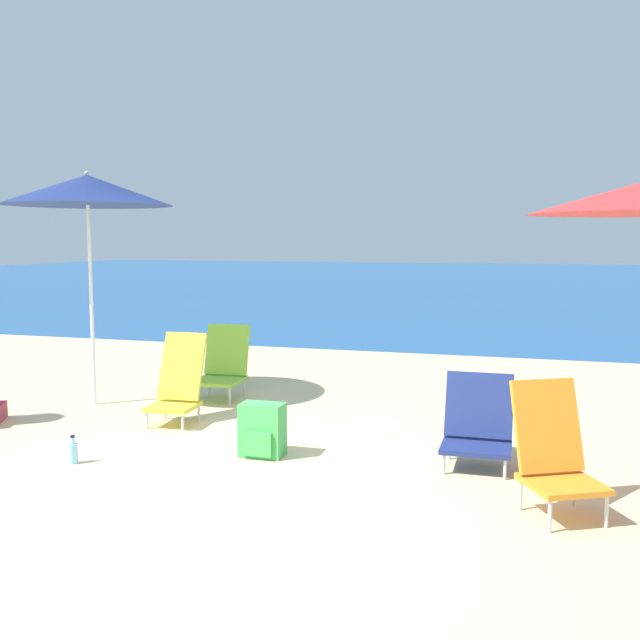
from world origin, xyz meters
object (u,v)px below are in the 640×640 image
water_bottle (73,452)px  beach_chair_yellow (179,383)px  beach_umbrella_navy (87,190)px  beach_chair_navy (478,425)px  beach_chair_lime (223,365)px  backpack_green (262,430)px  beach_chair_orange (554,451)px

water_bottle → beach_chair_yellow: bearing=82.4°
beach_umbrella_navy → water_bottle: bearing=-60.4°
beach_chair_yellow → water_bottle: size_ratio=3.72×
beach_umbrella_navy → water_bottle: size_ratio=10.81×
beach_umbrella_navy → beach_chair_yellow: beach_umbrella_navy is taller
beach_umbrella_navy → water_bottle: 2.89m
beach_umbrella_navy → beach_chair_navy: size_ratio=3.51×
beach_chair_lime → backpack_green: (1.15, -1.81, -0.15)m
beach_chair_orange → water_bottle: bearing=152.4°
beach_chair_lime → backpack_green: 2.14m
beach_chair_lime → beach_chair_yellow: bearing=-92.3°
backpack_green → water_bottle: size_ratio=1.91×
beach_chair_yellow → water_bottle: bearing=-100.6°
beach_chair_lime → beach_chair_orange: bearing=-39.1°
beach_umbrella_navy → beach_chair_orange: beach_umbrella_navy is taller
backpack_green → beach_chair_yellow: bearing=145.7°
beach_chair_orange → backpack_green: 2.22m
beach_chair_orange → beach_chair_navy: size_ratio=1.20×
beach_umbrella_navy → beach_chair_orange: bearing=-21.0°
beach_chair_orange → water_bottle: beach_chair_orange is taller
beach_chair_yellow → beach_chair_lime: 1.04m
beach_umbrella_navy → backpack_green: 3.23m
beach_chair_yellow → water_bottle: 1.39m
beach_chair_navy → water_bottle: beach_chair_navy is taller
beach_chair_orange → backpack_green: bearing=137.4°
beach_chair_yellow → beach_chair_orange: 3.53m
beach_umbrella_navy → beach_chair_navy: (3.92, -0.89, -1.87)m
beach_umbrella_navy → water_bottle: beach_umbrella_navy is taller
beach_chair_yellow → beach_chair_navy: 2.80m
beach_chair_orange → beach_chair_lime: size_ratio=1.05×
backpack_green → beach_umbrella_navy: bearing=153.3°
beach_chair_navy → water_bottle: bearing=-164.2°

